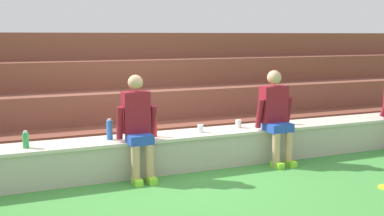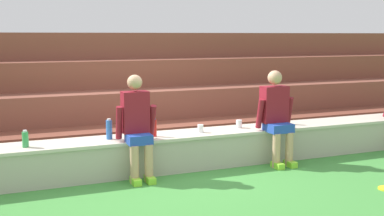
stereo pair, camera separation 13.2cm
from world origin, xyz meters
name	(u,v)px [view 2 (the right image)]	position (x,y,z in m)	size (l,w,h in m)	color
ground_plane	(175,174)	(0.00, 0.00, 0.00)	(80.00, 80.00, 0.00)	#428E3D
stone_seating_wall	(168,151)	(0.00, 0.28, 0.26)	(9.61, 0.59, 0.49)	#B7AF9E
brick_bleachers	(128,100)	(0.00, 2.39, 0.70)	(13.45, 2.53, 1.87)	brown
person_left_of_center	(137,125)	(-0.50, 0.01, 0.70)	(0.51, 0.51, 1.33)	tan
person_center	(277,115)	(1.53, -0.03, 0.71)	(0.56, 0.51, 1.33)	tan
water_bottle_center_gap	(154,128)	(-0.20, 0.23, 0.60)	(0.06, 0.06, 0.25)	red
water_bottle_near_left	(25,139)	(-1.83, 0.22, 0.58)	(0.08, 0.08, 0.21)	green
water_bottle_mid_right	(287,117)	(1.93, 0.31, 0.60)	(0.07, 0.07, 0.24)	silver
water_bottle_near_right	(109,129)	(-0.80, 0.29, 0.61)	(0.08, 0.08, 0.27)	blue
plastic_cup_middle	(239,124)	(1.12, 0.34, 0.54)	(0.09, 0.09, 0.12)	white
plastic_cup_left_end	(200,128)	(0.47, 0.24, 0.54)	(0.08, 0.08, 0.11)	white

